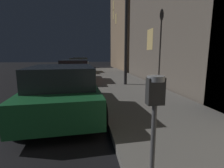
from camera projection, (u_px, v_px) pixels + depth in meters
sidewalk at (211, 152)px, 2.90m from camera, size 3.20×36.00×0.15m
parking_meter at (155, 105)px, 1.86m from camera, size 0.19×0.19×1.36m
car_green at (64, 90)px, 4.89m from camera, size 2.25×4.13×1.43m
car_red at (75, 71)px, 10.40m from camera, size 2.05×4.42×1.43m
car_yellow_cab at (79, 66)px, 15.81m from camera, size 2.22×4.40×1.43m
car_white at (80, 63)px, 21.84m from camera, size 2.19×4.62×1.43m
street_lamp at (126, 18)px, 8.56m from camera, size 0.44×0.44×5.15m
building_far at (142, 21)px, 20.44m from camera, size 6.31×9.76×11.68m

